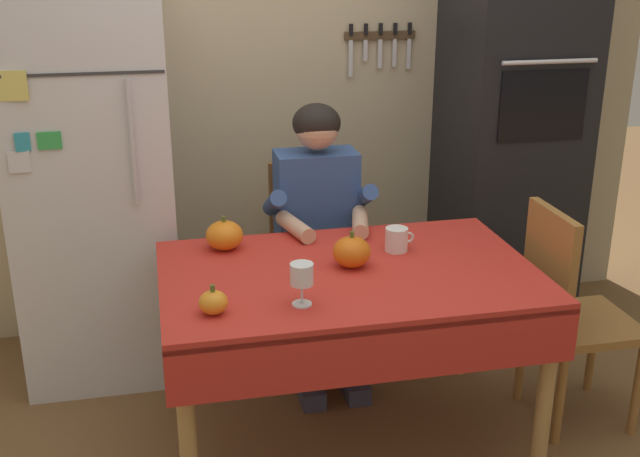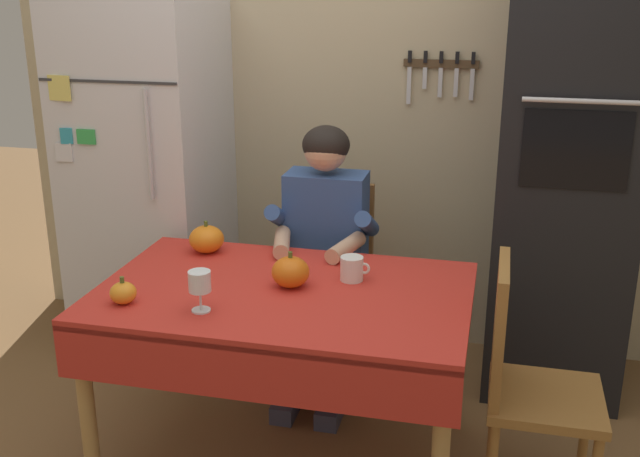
# 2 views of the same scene
# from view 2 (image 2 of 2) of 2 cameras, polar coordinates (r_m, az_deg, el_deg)

# --- Properties ---
(back_wall_assembly) EXTENTS (3.70, 0.13, 2.60)m
(back_wall_assembly) POSITION_cam_2_polar(r_m,az_deg,el_deg) (3.90, 3.05, 10.10)
(back_wall_assembly) COLOR #BCAD89
(back_wall_assembly) RESTS_ON ground
(refrigerator) EXTENTS (0.68, 0.71, 1.80)m
(refrigerator) POSITION_cam_2_polar(r_m,az_deg,el_deg) (3.93, -12.66, 3.78)
(refrigerator) COLOR silver
(refrigerator) RESTS_ON ground
(wall_oven) EXTENTS (0.60, 0.64, 2.10)m
(wall_oven) POSITION_cam_2_polar(r_m,az_deg,el_deg) (3.55, 17.98, 4.28)
(wall_oven) COLOR black
(wall_oven) RESTS_ON ground
(dining_table) EXTENTS (1.40, 0.90, 0.74)m
(dining_table) POSITION_cam_2_polar(r_m,az_deg,el_deg) (2.90, -2.83, -6.24)
(dining_table) COLOR tan
(dining_table) RESTS_ON ground
(chair_behind_person) EXTENTS (0.40, 0.40, 0.93)m
(chair_behind_person) POSITION_cam_2_polar(r_m,az_deg,el_deg) (3.66, 0.89, -3.27)
(chair_behind_person) COLOR brown
(chair_behind_person) RESTS_ON ground
(seated_person) EXTENTS (0.47, 0.55, 1.25)m
(seated_person) POSITION_cam_2_polar(r_m,az_deg,el_deg) (3.41, 0.21, -0.89)
(seated_person) COLOR #38384C
(seated_person) RESTS_ON ground
(chair_right_side) EXTENTS (0.40, 0.40, 0.93)m
(chair_right_side) POSITION_cam_2_polar(r_m,az_deg,el_deg) (2.85, 15.07, -10.63)
(chair_right_side) COLOR #9E6B33
(chair_right_side) RESTS_ON ground
(coffee_mug) EXTENTS (0.12, 0.09, 0.10)m
(coffee_mug) POSITION_cam_2_polar(r_m,az_deg,el_deg) (2.95, 2.42, -3.01)
(coffee_mug) COLOR white
(coffee_mug) RESTS_ON dining_table
(wine_glass) EXTENTS (0.08, 0.08, 0.15)m
(wine_glass) POSITION_cam_2_polar(r_m,az_deg,el_deg) (2.69, -8.99, -4.06)
(wine_glass) COLOR white
(wine_glass) RESTS_ON dining_table
(pumpkin_large) EXTENTS (0.14, 0.14, 0.14)m
(pumpkin_large) POSITION_cam_2_polar(r_m,az_deg,el_deg) (2.89, -2.22, -3.27)
(pumpkin_large) COLOR orange
(pumpkin_large) RESTS_ON dining_table
(pumpkin_medium) EXTENTS (0.10, 0.10, 0.10)m
(pumpkin_medium) POSITION_cam_2_polar(r_m,az_deg,el_deg) (2.84, -14.52, -4.68)
(pumpkin_medium) COLOR orange
(pumpkin_medium) RESTS_ON dining_table
(pumpkin_small) EXTENTS (0.15, 0.15, 0.14)m
(pumpkin_small) POSITION_cam_2_polar(r_m,az_deg,el_deg) (3.27, -8.49, -0.79)
(pumpkin_small) COLOR orange
(pumpkin_small) RESTS_ON dining_table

